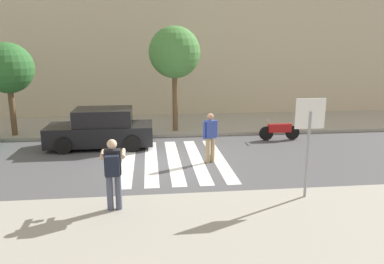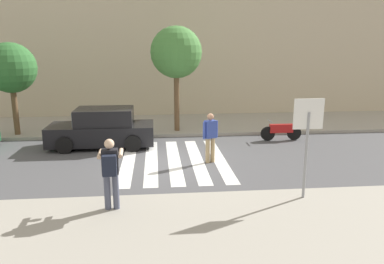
# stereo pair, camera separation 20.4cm
# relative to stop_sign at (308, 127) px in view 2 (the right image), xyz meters

# --- Properties ---
(ground_plane) EXTENTS (120.00, 120.00, 0.00)m
(ground_plane) POSITION_rel_stop_sign_xyz_m (-3.13, 3.76, -2.01)
(ground_plane) COLOR #4C4C4F
(sidewalk_near) EXTENTS (60.00, 6.00, 0.14)m
(sidewalk_near) POSITION_rel_stop_sign_xyz_m (-3.13, -2.44, -1.94)
(sidewalk_near) COLOR #9E998C
(sidewalk_near) RESTS_ON ground
(sidewalk_far) EXTENTS (60.00, 4.80, 0.14)m
(sidewalk_far) POSITION_rel_stop_sign_xyz_m (-3.13, 9.76, -1.94)
(sidewalk_far) COLOR #9E998C
(sidewalk_far) RESTS_ON ground
(building_facade_far) EXTENTS (56.00, 4.00, 7.75)m
(building_facade_far) POSITION_rel_stop_sign_xyz_m (-3.13, 14.16, 1.87)
(building_facade_far) COLOR beige
(building_facade_far) RESTS_ON ground
(crosswalk_stripe_0) EXTENTS (0.44, 5.20, 0.01)m
(crosswalk_stripe_0) POSITION_rel_stop_sign_xyz_m (-4.73, 3.96, -2.00)
(crosswalk_stripe_0) COLOR silver
(crosswalk_stripe_0) RESTS_ON ground
(crosswalk_stripe_1) EXTENTS (0.44, 5.20, 0.01)m
(crosswalk_stripe_1) POSITION_rel_stop_sign_xyz_m (-3.93, 3.96, -2.00)
(crosswalk_stripe_1) COLOR silver
(crosswalk_stripe_1) RESTS_ON ground
(crosswalk_stripe_2) EXTENTS (0.44, 5.20, 0.01)m
(crosswalk_stripe_2) POSITION_rel_stop_sign_xyz_m (-3.13, 3.96, -2.00)
(crosswalk_stripe_2) COLOR silver
(crosswalk_stripe_2) RESTS_ON ground
(crosswalk_stripe_3) EXTENTS (0.44, 5.20, 0.01)m
(crosswalk_stripe_3) POSITION_rel_stop_sign_xyz_m (-2.33, 3.96, -2.00)
(crosswalk_stripe_3) COLOR silver
(crosswalk_stripe_3) RESTS_ON ground
(crosswalk_stripe_4) EXTENTS (0.44, 5.20, 0.01)m
(crosswalk_stripe_4) POSITION_rel_stop_sign_xyz_m (-1.53, 3.96, -2.00)
(crosswalk_stripe_4) COLOR silver
(crosswalk_stripe_4) RESTS_ON ground
(stop_sign) EXTENTS (0.76, 0.08, 2.56)m
(stop_sign) POSITION_rel_stop_sign_xyz_m (0.00, 0.00, 0.00)
(stop_sign) COLOR gray
(stop_sign) RESTS_ON sidewalk_near
(photographer_with_backpack) EXTENTS (0.60, 0.86, 1.72)m
(photographer_with_backpack) POSITION_rel_stop_sign_xyz_m (-4.82, -0.26, -0.84)
(photographer_with_backpack) COLOR #474C60
(photographer_with_backpack) RESTS_ON sidewalk_near
(pedestrian_crossing) EXTENTS (0.54, 0.37, 1.72)m
(pedestrian_crossing) POSITION_rel_stop_sign_xyz_m (-1.90, 3.59, -1.03)
(pedestrian_crossing) COLOR tan
(pedestrian_crossing) RESTS_ON ground
(parked_car_black) EXTENTS (4.10, 1.92, 1.55)m
(parked_car_black) POSITION_rel_stop_sign_xyz_m (-5.86, 6.06, -1.28)
(parked_car_black) COLOR black
(parked_car_black) RESTS_ON ground
(motorcycle) EXTENTS (1.76, 0.60, 0.87)m
(motorcycle) POSITION_rel_stop_sign_xyz_m (1.56, 6.36, -1.59)
(motorcycle) COLOR black
(motorcycle) RESTS_ON ground
(street_tree_west) EXTENTS (2.13, 2.13, 3.96)m
(street_tree_west) POSITION_rel_stop_sign_xyz_m (-9.81, 7.99, 1.01)
(street_tree_west) COLOR brown
(street_tree_west) RESTS_ON sidewalk_far
(street_tree_center) EXTENTS (2.28, 2.28, 4.67)m
(street_tree_center) POSITION_rel_stop_sign_xyz_m (-2.78, 8.09, 1.63)
(street_tree_center) COLOR brown
(street_tree_center) RESTS_ON sidewalk_far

